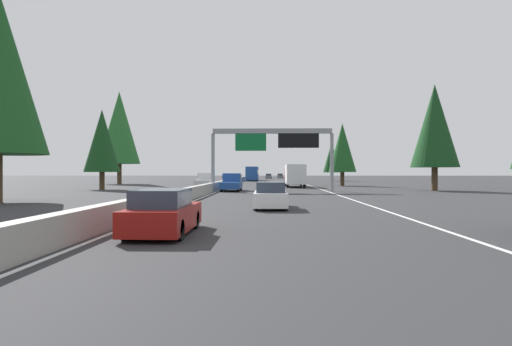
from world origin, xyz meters
name	(u,v)px	position (x,y,z in m)	size (l,w,h in m)	color
ground_plane	(230,186)	(60.00, 0.00, 0.00)	(320.00, 320.00, 0.00)	#2D2D30
median_barrier	(238,180)	(80.00, 0.30, 0.45)	(180.00, 0.56, 0.90)	#9E9B93
shoulder_stripe_right	(304,184)	(70.00, -11.52, 0.01)	(160.00, 0.16, 0.01)	silver
shoulder_stripe_median	(237,184)	(70.00, -0.25, 0.01)	(160.00, 0.16, 0.01)	silver
sign_gantry_overhead	(274,141)	(42.37, -6.03, 5.17)	(0.50, 12.68, 6.49)	gray
sedan_near_right	(163,213)	(11.48, -2.01, 0.68)	(4.40, 1.80, 1.47)	maroon
sedan_mid_right	(271,196)	(21.54, -5.57, 0.68)	(4.40, 1.80, 1.47)	white
minivan_mid_center	(291,178)	(69.03, -9.21, 0.95)	(5.00, 1.95, 1.69)	black
sedan_mid_left	(269,176)	(119.25, -5.59, 0.68)	(4.40, 1.80, 1.47)	slate
box_truck_near_center	(295,175)	(54.78, -8.96, 1.61)	(8.50, 2.40, 2.95)	white
pickup_distant_a	(232,182)	(43.32, -1.57, 0.91)	(5.60, 2.00, 1.86)	#1E4793
bus_far_center	(252,173)	(93.75, -1.96, 1.72)	(11.50, 2.55, 3.10)	#1E4793
sedan_far_left	(280,176)	(128.88, -9.08, 0.68)	(4.40, 1.80, 1.47)	slate
oncoming_near	(205,180)	(54.95, 2.96, 0.91)	(5.60, 2.00, 1.86)	silver
conifer_right_near	(435,126)	(44.27, -23.23, 6.92)	(5.01, 5.01, 11.38)	#4C3823
conifer_right_mid	(342,148)	(60.08, -16.11, 5.46)	(3.96, 3.96, 9.00)	#4C3823
conifer_right_far	(332,157)	(92.52, -19.33, 5.16)	(3.74, 3.74, 8.50)	#4C3823
conifer_left_near	(102,141)	(45.83, 13.29, 5.50)	(3.99, 3.99, 9.07)	#4C3823
conifer_left_mid	(119,128)	(67.90, 18.95, 9.24)	(6.68, 6.68, 15.19)	#4C3823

